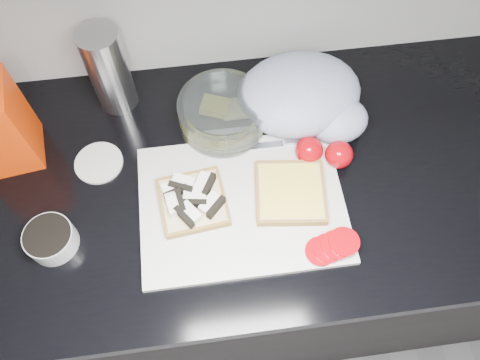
# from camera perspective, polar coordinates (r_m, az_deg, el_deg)

# --- Properties ---
(base_cabinet) EXTENTS (3.50, 0.60, 0.86)m
(base_cabinet) POSITION_cam_1_polar(r_m,az_deg,el_deg) (1.39, -3.90, -8.88)
(base_cabinet) COLOR black
(base_cabinet) RESTS_ON ground
(countertop) EXTENTS (3.50, 0.64, 0.04)m
(countertop) POSITION_cam_1_polar(r_m,az_deg,el_deg) (0.98, -5.48, -0.20)
(countertop) COLOR black
(countertop) RESTS_ON base_cabinet
(cutting_board) EXTENTS (0.40, 0.30, 0.01)m
(cutting_board) POSITION_cam_1_polar(r_m,az_deg,el_deg) (0.92, 0.25, -2.92)
(cutting_board) COLOR silver
(cutting_board) RESTS_ON countertop
(bread_left) EXTENTS (0.14, 0.14, 0.04)m
(bread_left) POSITION_cam_1_polar(r_m,az_deg,el_deg) (0.91, -5.84, -2.49)
(bread_left) COLOR beige
(bread_left) RESTS_ON cutting_board
(bread_right) EXTENTS (0.16, 0.16, 0.02)m
(bread_right) POSITION_cam_1_polar(r_m,az_deg,el_deg) (0.92, 6.15, -1.51)
(bread_right) COLOR beige
(bread_right) RESTS_ON cutting_board
(tomato_slices) EXTENTS (0.11, 0.08, 0.02)m
(tomato_slices) POSITION_cam_1_polar(r_m,az_deg,el_deg) (0.89, 11.18, -7.97)
(tomato_slices) COLOR #AC030C
(tomato_slices) RESTS_ON cutting_board
(knife) EXTENTS (0.19, 0.02, 0.01)m
(knife) POSITION_cam_1_polar(r_m,az_deg,el_deg) (0.98, 4.77, 4.47)
(knife) COLOR silver
(knife) RESTS_ON cutting_board
(seed_tub) EXTENTS (0.09, 0.09, 0.05)m
(seed_tub) POSITION_cam_1_polar(r_m,az_deg,el_deg) (0.94, -22.10, -6.66)
(seed_tub) COLOR #A9AFAF
(seed_tub) RESTS_ON countertop
(tub_lid) EXTENTS (0.12, 0.12, 0.01)m
(tub_lid) POSITION_cam_1_polar(r_m,az_deg,el_deg) (1.01, -16.83, 2.01)
(tub_lid) COLOR silver
(tub_lid) RESTS_ON countertop
(glass_bowl) EXTENTS (0.19, 0.19, 0.08)m
(glass_bowl) POSITION_cam_1_polar(r_m,az_deg,el_deg) (0.99, -2.12, 7.98)
(glass_bowl) COLOR silver
(glass_bowl) RESTS_ON countertop
(steel_canister) EXTENTS (0.08, 0.08, 0.20)m
(steel_canister) POSITION_cam_1_polar(r_m,az_deg,el_deg) (1.02, -15.71, 12.75)
(steel_canister) COLOR #ADAEB2
(steel_canister) RESTS_ON countertop
(grocery_bag) EXTENTS (0.29, 0.25, 0.12)m
(grocery_bag) POSITION_cam_1_polar(r_m,az_deg,el_deg) (1.01, 7.86, 9.95)
(grocery_bag) COLOR silver
(grocery_bag) RESTS_ON countertop
(whole_tomatoes) EXTENTS (0.12, 0.08, 0.06)m
(whole_tomatoes) POSITION_cam_1_polar(r_m,az_deg,el_deg) (0.97, 10.20, 3.32)
(whole_tomatoes) COLOR #AC030C
(whole_tomatoes) RESTS_ON countertop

